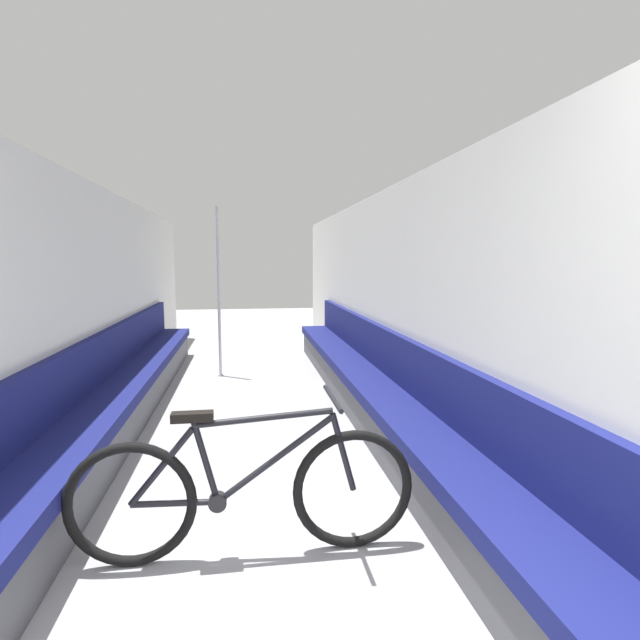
# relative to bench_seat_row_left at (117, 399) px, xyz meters

# --- Properties ---
(wall_left) EXTENTS (0.10, 11.09, 2.19)m
(wall_left) POSITION_rel_bench_seat_row_left_xyz_m (-0.25, -0.04, 0.82)
(wall_left) COLOR silver
(wall_left) RESTS_ON ground
(wall_right) EXTENTS (0.10, 11.09, 2.19)m
(wall_right) POSITION_rel_bench_seat_row_left_xyz_m (2.55, -0.04, 0.82)
(wall_right) COLOR silver
(wall_right) RESTS_ON ground
(bench_seat_row_left) EXTENTS (0.45, 7.15, 0.85)m
(bench_seat_row_left) POSITION_rel_bench_seat_row_left_xyz_m (0.00, 0.00, 0.00)
(bench_seat_row_left) COLOR #4C4C51
(bench_seat_row_left) RESTS_ON ground
(bench_seat_row_right) EXTENTS (0.45, 7.15, 0.85)m
(bench_seat_row_right) POSITION_rel_bench_seat_row_left_xyz_m (2.31, 0.00, 0.00)
(bench_seat_row_right) COLOR #4C4C51
(bench_seat_row_right) RESTS_ON ground
(bicycle) EXTENTS (1.74, 0.46, 0.82)m
(bicycle) POSITION_rel_bench_seat_row_left_xyz_m (1.11, -2.08, 0.06)
(bicycle) COLOR black
(bicycle) RESTS_ON ground
(grab_pole_near) EXTENTS (0.08, 0.08, 2.17)m
(grab_pole_near) POSITION_rel_bench_seat_row_left_xyz_m (0.80, 2.00, 0.78)
(grab_pole_near) COLOR gray
(grab_pole_near) RESTS_ON ground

